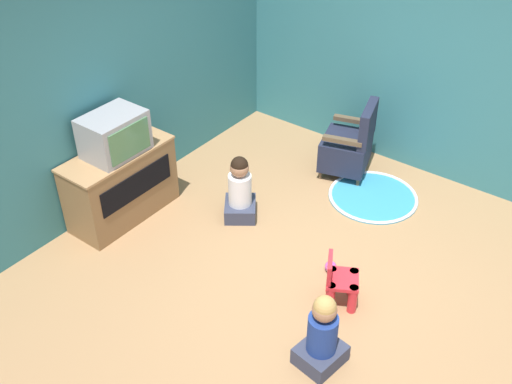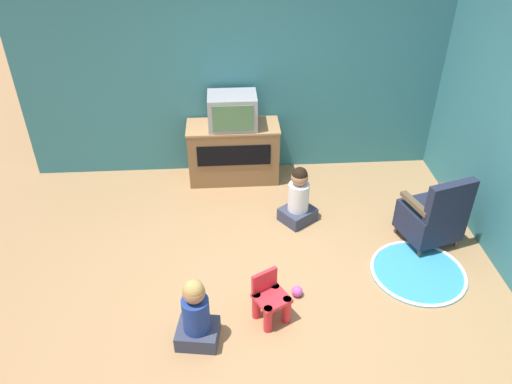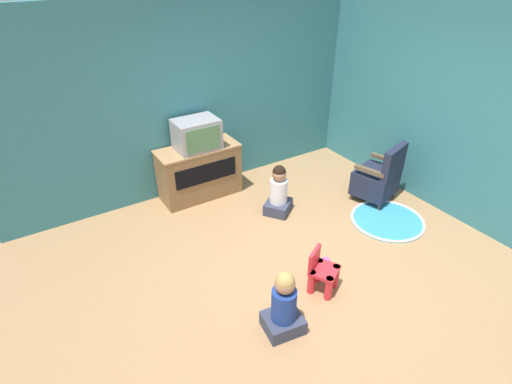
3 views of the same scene
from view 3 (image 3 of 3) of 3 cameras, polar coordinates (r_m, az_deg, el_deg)
The scene contains 11 objects.
ground_plane at distance 4.72m, azimuth 7.82°, elevation -10.41°, with size 30.00×30.00×0.00m, color #9E754C.
wall_back at distance 5.73m, azimuth -9.47°, elevation 12.83°, with size 5.39×0.12×2.67m.
wall_right at distance 5.56m, azimuth 29.83°, elevation 8.48°, with size 0.12×5.49×2.67m.
tv_cabinet at distance 5.80m, azimuth -8.11°, elevation 2.99°, with size 1.16×0.50×0.76m.
television at distance 5.53m, azimuth -8.47°, elevation 8.16°, with size 0.59×0.44×0.41m.
black_armchair at distance 5.91m, azimuth 17.08°, elevation 1.93°, with size 0.68×0.66×0.88m.
yellow_kid_chair at distance 4.33m, azimuth 9.44°, elevation -11.43°, with size 0.38×0.38×0.49m.
play_mat at distance 5.66m, azimuth 18.26°, elevation -3.81°, with size 0.97×0.97×0.04m.
child_watching_left at distance 3.84m, azimuth 3.99°, elevation -15.94°, with size 0.40×0.36×0.70m.
child_watching_center at distance 5.40m, azimuth 3.24°, elevation -0.07°, with size 0.48×0.47×0.71m.
toy_ball at distance 4.72m, azimuth 9.94°, elevation -9.74°, with size 0.11×0.11×0.11m.
Camera 3 is at (-2.39, -2.61, 3.13)m, focal length 28.00 mm.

